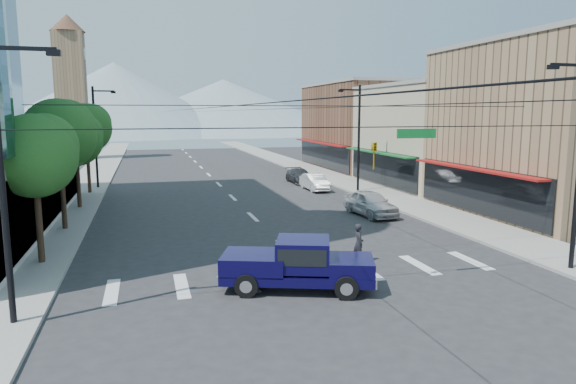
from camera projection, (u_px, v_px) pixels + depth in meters
name	position (u px, v px, depth m)	size (l,w,h in m)	color
ground	(325.00, 286.00, 20.08)	(160.00, 160.00, 0.00)	#28282B
sidewalk_left	(94.00, 175.00, 55.00)	(4.00, 120.00, 0.15)	gray
sidewalk_right	(307.00, 169.00, 61.33)	(4.00, 120.00, 0.15)	gray
shop_near	(559.00, 131.00, 34.04)	(12.00, 14.00, 11.00)	#8C6B4C
shop_mid	(442.00, 137.00, 47.53)	(12.00, 14.00, 9.00)	tan
shop_far	(370.00, 127.00, 62.69)	(12.00, 18.00, 10.00)	brown
clock_tower	(71.00, 85.00, 73.15)	(4.80, 4.80, 20.40)	#8C6B4C
mountain_left	(115.00, 99.00, 157.30)	(80.00, 80.00, 22.00)	gray
mountain_right	(224.00, 106.00, 176.37)	(90.00, 90.00, 18.00)	gray
tree_near	(38.00, 153.00, 22.20)	(3.65, 3.64, 6.71)	black
tree_midnear	(62.00, 133.00, 28.78)	(4.09, 4.09, 7.52)	black
tree_midfar	(78.00, 138.00, 35.54)	(3.65, 3.64, 6.71)	black
tree_far	(88.00, 127.00, 42.11)	(4.09, 4.09, 7.52)	black
signal_rig	(340.00, 171.00, 18.47)	(21.80, 0.20, 9.00)	black
lamp_pole_nw	(97.00, 133.00, 45.08)	(2.00, 0.25, 9.00)	black
lamp_pole_ne	(357.00, 134.00, 43.09)	(2.00, 0.25, 9.00)	black
pickup_truck	(297.00, 263.00, 19.57)	(6.19, 3.88, 1.98)	#0B0738
pedestrian	(359.00, 243.00, 23.07)	(0.66, 0.43, 1.80)	black
parked_car_near	(371.00, 203.00, 33.79)	(1.95, 4.84, 1.65)	#B8BABE
parked_car_mid	(315.00, 182.00, 44.82)	(1.52, 4.36, 1.44)	silver
parked_car_far	(300.00, 176.00, 49.60)	(1.90, 4.67, 1.36)	#323335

